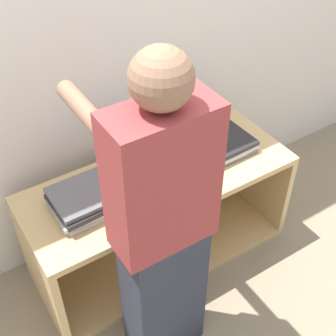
% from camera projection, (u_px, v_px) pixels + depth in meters
% --- Properties ---
extents(ground_plane, '(12.00, 12.00, 0.00)m').
position_uv_depth(ground_plane, '(187.00, 285.00, 2.61)').
color(ground_plane, gray).
extents(wall_back, '(8.00, 0.05, 2.40)m').
position_uv_depth(wall_back, '(116.00, 40.00, 2.24)').
color(wall_back, silver).
rests_on(wall_back, ground_plane).
extents(cart, '(1.43, 0.55, 0.60)m').
position_uv_depth(cart, '(154.00, 210.00, 2.63)').
color(cart, tan).
rests_on(cart, ground_plane).
extents(laptop_open, '(0.35, 0.37, 0.25)m').
position_uv_depth(laptop_open, '(153.00, 162.00, 2.39)').
color(laptop_open, '#B7B7BC').
rests_on(laptop_open, cart).
extents(laptop_stack_left, '(0.37, 0.28, 0.10)m').
position_uv_depth(laptop_stack_left, '(90.00, 198.00, 2.20)').
color(laptop_stack_left, '#B7B7BC').
rests_on(laptop_stack_left, cart).
extents(laptop_stack_right, '(0.37, 0.27, 0.07)m').
position_uv_depth(laptop_stack_right, '(219.00, 146.00, 2.52)').
color(laptop_stack_right, slate).
rests_on(laptop_stack_right, cart).
extents(person, '(0.40, 0.52, 1.59)m').
position_uv_depth(person, '(162.00, 231.00, 1.86)').
color(person, '#2D3342').
rests_on(person, ground_plane).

